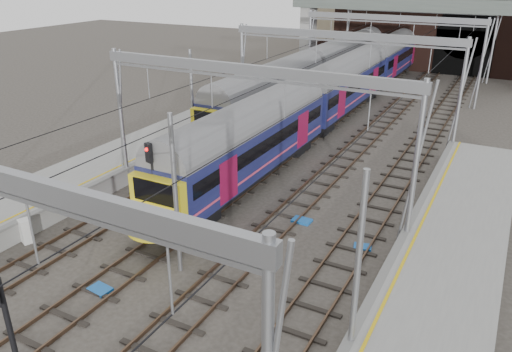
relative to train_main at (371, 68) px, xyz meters
The scene contains 14 objects.
ground 37.60m from the train_main, 86.94° to the right, with size 160.00×160.00×0.00m, color #38332D.
platform_left 35.96m from the train_main, 103.17° to the right, with size 4.32×55.00×1.12m.
tracks 22.69m from the train_main, 84.91° to the right, with size 14.40×80.00×0.22m.
overhead_line 16.58m from the train_main, 82.86° to the right, with size 16.80×80.00×8.00m.
retaining_wall 14.97m from the train_main, 76.78° to the left, with size 28.00×2.75×9.00m.
overbridge 9.94m from the train_main, 76.83° to the left, with size 28.00×3.00×9.25m.
train_main is the anchor object (origin of this frame).
train_second 4.44m from the train_main, 154.33° to the left, with size 2.97×51.51×5.05m.
signal_near_left 33.92m from the train_main, 90.74° to the right, with size 0.39×0.47×4.94m.
signal_near_centre 43.75m from the train_main, 86.78° to the right, with size 0.39×0.47×4.83m.
relay_cabinet 37.45m from the train_main, 98.92° to the right, with size 0.59×0.49×1.17m, color silver.
equip_cover_a 38.29m from the train_main, 89.99° to the right, with size 0.92×0.65×0.11m, color #1758AC.
equip_cover_b 29.47m from the train_main, 80.41° to the right, with size 0.96×0.68×0.11m, color #1758AC.
equip_cover_c 31.24m from the train_main, 74.34° to the right, with size 0.81×0.57×0.09m, color #1758AC.
Camera 1 is at (11.45, -12.57, 12.15)m, focal length 35.00 mm.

